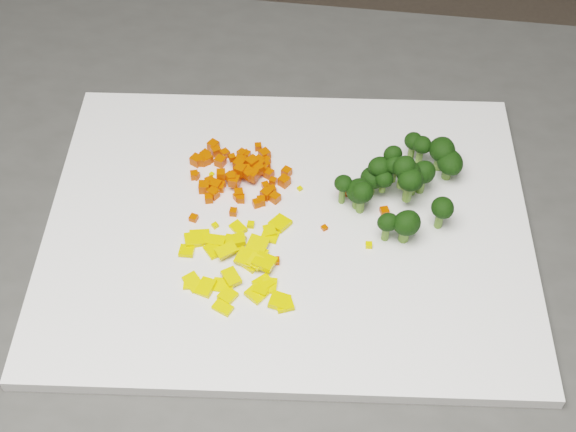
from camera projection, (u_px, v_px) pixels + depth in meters
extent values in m
cube|color=white|center=(288.00, 227.00, 0.76)|extent=(0.53, 0.47, 0.01)
cube|color=#D23502|center=(272.00, 190.00, 0.78)|extent=(0.01, 0.01, 0.01)
cube|color=#D23502|center=(243.00, 162.00, 0.80)|extent=(0.01, 0.01, 0.01)
cube|color=#D23502|center=(259.00, 161.00, 0.80)|extent=(0.01, 0.01, 0.01)
cube|color=#D23502|center=(248.00, 165.00, 0.79)|extent=(0.01, 0.01, 0.01)
cube|color=#D23502|center=(221.00, 174.00, 0.78)|extent=(0.01, 0.01, 0.01)
cube|color=#D23502|center=(229.00, 177.00, 0.78)|extent=(0.01, 0.01, 0.01)
cube|color=#D23502|center=(240.00, 170.00, 0.78)|extent=(0.01, 0.01, 0.01)
cube|color=#D23502|center=(221.00, 184.00, 0.78)|extent=(0.01, 0.01, 0.01)
cube|color=#D23502|center=(268.00, 174.00, 0.79)|extent=(0.01, 0.01, 0.01)
cube|color=#D23502|center=(265.00, 154.00, 0.80)|extent=(0.01, 0.01, 0.01)
cube|color=#D23502|center=(273.00, 181.00, 0.78)|extent=(0.01, 0.01, 0.01)
cube|color=#D23502|center=(239.00, 165.00, 0.79)|extent=(0.01, 0.01, 0.01)
cube|color=#D23502|center=(255.00, 173.00, 0.79)|extent=(0.01, 0.01, 0.01)
cube|color=#D23502|center=(241.00, 171.00, 0.79)|extent=(0.01, 0.01, 0.01)
cube|color=#D23502|center=(266.00, 194.00, 0.77)|extent=(0.01, 0.01, 0.01)
cube|color=#D23502|center=(269.00, 174.00, 0.79)|extent=(0.01, 0.01, 0.01)
cube|color=#D23502|center=(244.00, 170.00, 0.78)|extent=(0.01, 0.01, 0.01)
cube|color=#D23502|center=(225.00, 154.00, 0.81)|extent=(0.01, 0.01, 0.01)
cube|color=#D23502|center=(205.00, 161.00, 0.80)|extent=(0.01, 0.01, 0.01)
cube|color=#D23502|center=(234.00, 181.00, 0.77)|extent=(0.01, 0.01, 0.01)
cube|color=#D23502|center=(252.00, 175.00, 0.78)|extent=(0.01, 0.01, 0.01)
cube|color=#D23502|center=(263.00, 168.00, 0.79)|extent=(0.01, 0.01, 0.01)
cube|color=#D23502|center=(213.00, 193.00, 0.77)|extent=(0.01, 0.01, 0.01)
cube|color=#D23502|center=(233.00, 175.00, 0.78)|extent=(0.01, 0.01, 0.01)
cube|color=#D23502|center=(214.00, 194.00, 0.77)|extent=(0.01, 0.01, 0.01)
cube|color=#D23502|center=(220.00, 188.00, 0.78)|extent=(0.01, 0.01, 0.01)
cube|color=#D23502|center=(237.00, 197.00, 0.77)|extent=(0.01, 0.01, 0.01)
cube|color=#D23502|center=(213.00, 146.00, 0.81)|extent=(0.01, 0.01, 0.01)
cube|color=#D23502|center=(233.00, 212.00, 0.76)|extent=(0.01, 0.01, 0.01)
cube|color=#D23502|center=(252.00, 163.00, 0.78)|extent=(0.01, 0.01, 0.01)
cube|color=#D23502|center=(275.00, 198.00, 0.77)|extent=(0.01, 0.01, 0.01)
cube|color=#D23502|center=(240.00, 161.00, 0.80)|extent=(0.01, 0.01, 0.01)
cube|color=#D23502|center=(209.00, 198.00, 0.77)|extent=(0.01, 0.01, 0.01)
cube|color=#D23502|center=(253.00, 160.00, 0.79)|extent=(0.01, 0.01, 0.01)
cube|color=#D23502|center=(242.00, 154.00, 0.81)|extent=(0.01, 0.01, 0.01)
cube|color=#D23502|center=(265.00, 165.00, 0.80)|extent=(0.01, 0.01, 0.01)
cube|color=#D23502|center=(258.00, 147.00, 0.81)|extent=(0.01, 0.01, 0.01)
cube|color=#D23502|center=(265.00, 186.00, 0.78)|extent=(0.01, 0.01, 0.01)
cube|color=#D23502|center=(241.00, 199.00, 0.77)|extent=(0.01, 0.01, 0.01)
cube|color=#D23502|center=(232.00, 158.00, 0.79)|extent=(0.01, 0.01, 0.01)
cube|color=#D23502|center=(249.00, 175.00, 0.78)|extent=(0.01, 0.01, 0.01)
cube|color=#D23502|center=(236.00, 179.00, 0.78)|extent=(0.01, 0.01, 0.01)
cube|color=#D23502|center=(206.00, 186.00, 0.78)|extent=(0.01, 0.01, 0.01)
cube|color=#D23502|center=(259.00, 165.00, 0.79)|extent=(0.01, 0.01, 0.01)
cube|color=#D23502|center=(257.00, 203.00, 0.76)|extent=(0.01, 0.01, 0.01)
cube|color=#D23502|center=(205.00, 155.00, 0.80)|extent=(0.01, 0.01, 0.01)
cube|color=#D23502|center=(216.00, 151.00, 0.81)|extent=(0.01, 0.01, 0.01)
cube|color=#D23502|center=(258.00, 169.00, 0.78)|extent=(0.01, 0.01, 0.01)
cube|color=#D23502|center=(232.00, 178.00, 0.77)|extent=(0.01, 0.01, 0.01)
cube|color=#D23502|center=(287.00, 172.00, 0.79)|extent=(0.01, 0.01, 0.01)
cube|color=#D23502|center=(199.00, 160.00, 0.80)|extent=(0.01, 0.01, 0.01)
cube|color=#D23502|center=(210.00, 182.00, 0.78)|extent=(0.01, 0.01, 0.01)
cube|color=#D23502|center=(220.00, 161.00, 0.80)|extent=(0.01, 0.01, 0.01)
cube|color=#D23502|center=(207.00, 159.00, 0.80)|extent=(0.01, 0.01, 0.01)
cube|color=#D23502|center=(196.00, 176.00, 0.79)|extent=(0.01, 0.01, 0.01)
cube|color=#D23502|center=(194.00, 175.00, 0.79)|extent=(0.01, 0.01, 0.01)
cube|color=#D23502|center=(239.00, 194.00, 0.77)|extent=(0.01, 0.01, 0.01)
cube|color=#D23502|center=(245.00, 154.00, 0.81)|extent=(0.01, 0.01, 0.01)
cube|color=#D23502|center=(266.00, 161.00, 0.80)|extent=(0.01, 0.01, 0.01)
cube|color=#D23502|center=(253.00, 167.00, 0.79)|extent=(0.01, 0.01, 0.01)
cube|color=#D23502|center=(284.00, 181.00, 0.78)|extent=(0.01, 0.01, 0.01)
cube|color=#D23502|center=(196.00, 160.00, 0.80)|extent=(0.01, 0.01, 0.01)
cube|color=#D23502|center=(246.00, 170.00, 0.78)|extent=(0.01, 0.01, 0.01)
cube|color=#D23502|center=(204.00, 187.00, 0.78)|extent=(0.01, 0.01, 0.01)
cube|color=#D23502|center=(249.00, 166.00, 0.80)|extent=(0.01, 0.01, 0.01)
cube|color=#D23502|center=(261.00, 201.00, 0.77)|extent=(0.01, 0.01, 0.01)
cube|color=#D23502|center=(246.00, 155.00, 0.81)|extent=(0.01, 0.01, 0.01)
cube|color=#D23502|center=(216.00, 186.00, 0.78)|extent=(0.01, 0.01, 0.01)
cube|color=yellow|center=(223.00, 286.00, 0.71)|extent=(0.02, 0.02, 0.01)
cube|color=yellow|center=(264.00, 284.00, 0.71)|extent=(0.02, 0.02, 0.01)
cube|color=yellow|center=(191.00, 283.00, 0.71)|extent=(0.02, 0.02, 0.01)
cube|color=yellow|center=(270.00, 231.00, 0.74)|extent=(0.01, 0.01, 0.01)
cube|color=yellow|center=(226.00, 250.00, 0.72)|extent=(0.02, 0.02, 0.01)
cube|color=yellow|center=(206.00, 287.00, 0.70)|extent=(0.02, 0.02, 0.01)
cube|color=yellow|center=(223.00, 308.00, 0.69)|extent=(0.02, 0.02, 0.00)
cube|color=yellow|center=(234.00, 243.00, 0.74)|extent=(0.02, 0.02, 0.01)
cube|color=yellow|center=(259.00, 256.00, 0.73)|extent=(0.02, 0.02, 0.01)
cube|color=yellow|center=(256.00, 262.00, 0.71)|extent=(0.02, 0.02, 0.01)
cube|color=yellow|center=(284.00, 304.00, 0.69)|extent=(0.02, 0.02, 0.01)
cube|color=yellow|center=(199.00, 237.00, 0.74)|extent=(0.02, 0.02, 0.00)
cube|color=yellow|center=(264.00, 262.00, 0.71)|extent=(0.03, 0.03, 0.01)
cube|color=yellow|center=(269.00, 286.00, 0.70)|extent=(0.02, 0.02, 0.01)
cube|color=yellow|center=(280.00, 223.00, 0.75)|extent=(0.02, 0.02, 0.01)
cube|color=yellow|center=(193.00, 282.00, 0.71)|extent=(0.02, 0.02, 0.01)
cube|color=yellow|center=(238.00, 228.00, 0.75)|extent=(0.02, 0.02, 0.01)
cube|color=yellow|center=(187.00, 251.00, 0.73)|extent=(0.02, 0.02, 0.01)
cube|color=yellow|center=(213.00, 250.00, 0.73)|extent=(0.02, 0.02, 0.00)
cube|color=yellow|center=(270.00, 236.00, 0.74)|extent=(0.02, 0.02, 0.01)
cube|color=yellow|center=(231.00, 277.00, 0.71)|extent=(0.02, 0.02, 0.01)
cube|color=yellow|center=(216.00, 240.00, 0.74)|extent=(0.02, 0.02, 0.01)
cube|color=yellow|center=(228.00, 296.00, 0.70)|extent=(0.02, 0.02, 0.01)
cube|color=yellow|center=(236.00, 240.00, 0.73)|extent=(0.02, 0.02, 0.01)
cube|color=yellow|center=(258.00, 244.00, 0.73)|extent=(0.02, 0.02, 0.01)
cube|color=yellow|center=(256.00, 294.00, 0.70)|extent=(0.02, 0.02, 0.01)
cube|color=yellow|center=(261.00, 289.00, 0.70)|extent=(0.02, 0.02, 0.01)
cube|color=yellow|center=(247.00, 257.00, 0.72)|extent=(0.03, 0.03, 0.01)
cube|color=yellow|center=(251.00, 262.00, 0.72)|extent=(0.02, 0.02, 0.01)
cube|color=yellow|center=(194.00, 240.00, 0.74)|extent=(0.02, 0.02, 0.01)
cube|color=yellow|center=(279.00, 301.00, 0.69)|extent=(0.02, 0.02, 0.01)
cube|color=yellow|center=(212.00, 174.00, 0.79)|extent=(0.01, 0.01, 0.00)
cube|color=yellow|center=(251.00, 225.00, 0.75)|extent=(0.01, 0.01, 0.00)
cube|color=yellow|center=(369.00, 245.00, 0.73)|extent=(0.01, 0.01, 0.00)
cube|color=yellow|center=(300.00, 189.00, 0.78)|extent=(0.01, 0.01, 0.00)
cube|color=#D23502|center=(194.00, 218.00, 0.75)|extent=(0.01, 0.01, 0.01)
cube|color=#D23502|center=(384.00, 211.00, 0.76)|extent=(0.01, 0.01, 0.01)
cube|color=yellow|center=(215.00, 225.00, 0.75)|extent=(0.01, 0.01, 0.00)
cube|color=#D23502|center=(344.00, 192.00, 0.77)|extent=(0.01, 0.01, 0.00)
cube|color=#D23502|center=(324.00, 228.00, 0.75)|extent=(0.01, 0.01, 0.00)
cube|color=#D23502|center=(276.00, 261.00, 0.72)|extent=(0.01, 0.01, 0.00)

